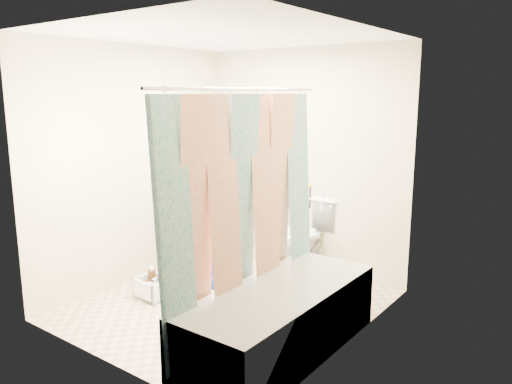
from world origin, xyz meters
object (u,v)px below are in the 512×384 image
Objects in this scene: plumber at (214,196)px; cleaning_caddy at (154,289)px; toilet at (303,237)px; bathtub at (280,318)px.

plumber reaches higher than cleaning_caddy.
toilet is 1.64m from cleaning_caddy.
bathtub reaches higher than cleaning_caddy.
plumber is at bearing -117.89° from toilet.
cleaning_caddy is at bearing -44.63° from plumber.
bathtub is at bearing 1.55° from cleaning_caddy.
toilet reaches higher than bathtub.
plumber is 1.07m from cleaning_caddy.
bathtub is 0.95× the size of plumber.
toilet is (-0.72, 1.51, 0.15)m from bathtub.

